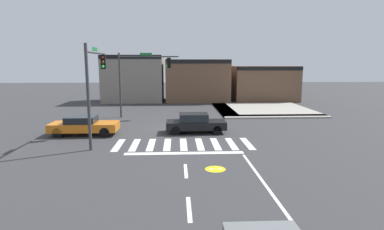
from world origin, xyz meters
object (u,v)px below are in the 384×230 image
object	(u,v)px
traffic_signal_northwest	(141,72)
traffic_signal_southwest	(95,77)
car_orange	(84,125)
car_black	(195,123)

from	to	relation	value
traffic_signal_northwest	traffic_signal_southwest	size ratio (longest dim) A/B	0.97
traffic_signal_northwest	traffic_signal_southwest	xyz separation A→B (m)	(-1.82, -9.69, 0.01)
traffic_signal_northwest	traffic_signal_southwest	world-z (taller)	traffic_signal_southwest
traffic_signal_southwest	car_orange	bearing A→B (deg)	33.73
traffic_signal_northwest	car_black	bearing A→B (deg)	-56.38
car_black	car_orange	xyz separation A→B (m)	(-7.98, -0.44, -0.02)
traffic_signal_southwest	car_orange	world-z (taller)	traffic_signal_southwest
car_black	traffic_signal_northwest	bearing A→B (deg)	-56.38
traffic_signal_southwest	car_black	size ratio (longest dim) A/B	1.42
traffic_signal_northwest	traffic_signal_southwest	distance (m)	9.85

